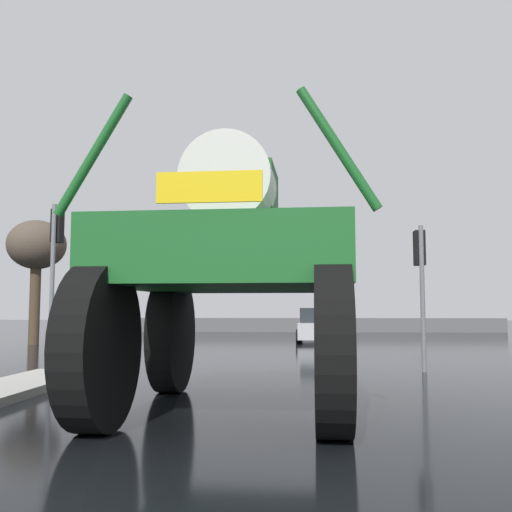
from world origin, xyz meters
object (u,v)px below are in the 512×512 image
oversize_sprayer (235,275)px  traffic_signal_near_right (420,265)px  sedan_ahead (318,326)px  bare_tree_left (37,248)px  traffic_signal_near_left (56,249)px

oversize_sprayer → traffic_signal_near_right: bearing=-31.9°
sedan_ahead → bare_tree_left: size_ratio=0.80×
sedan_ahead → traffic_signal_near_left: 14.44m
oversize_sprayer → traffic_signal_near_left: size_ratio=1.38×
traffic_signal_near_left → sedan_ahead: bearing=60.5°
oversize_sprayer → traffic_signal_near_left: (-5.08, 5.65, 1.01)m
sedan_ahead → traffic_signal_near_right: size_ratio=1.21×
traffic_signal_near_right → bare_tree_left: size_ratio=0.66×
oversize_sprayer → sedan_ahead: (1.94, 18.06, -1.25)m
oversize_sprayer → sedan_ahead: size_ratio=1.35×
oversize_sprayer → traffic_signal_near_left: 7.66m
sedan_ahead → bare_tree_left: bearing=104.6°
oversize_sprayer → sedan_ahead: oversize_sprayer is taller
oversize_sprayer → traffic_signal_near_left: bearing=44.6°
oversize_sprayer → bare_tree_left: bare_tree_left is taller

